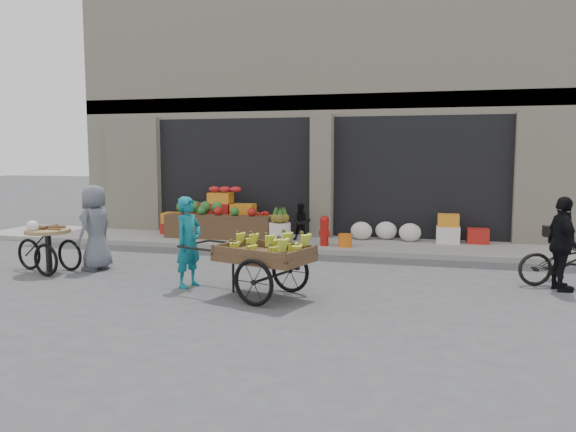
% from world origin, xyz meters
% --- Properties ---
extents(ground, '(80.00, 80.00, 0.00)m').
position_xyz_m(ground, '(0.00, 0.00, 0.00)').
color(ground, '#424244').
rests_on(ground, ground).
extents(sidewalk, '(18.00, 2.20, 0.12)m').
position_xyz_m(sidewalk, '(0.00, 4.10, 0.06)').
color(sidewalk, gray).
rests_on(sidewalk, ground).
extents(building, '(14.00, 6.45, 7.00)m').
position_xyz_m(building, '(0.00, 8.03, 3.37)').
color(building, beige).
rests_on(building, ground).
extents(fruit_display, '(3.10, 1.12, 1.24)m').
position_xyz_m(fruit_display, '(-2.48, 4.38, 0.67)').
color(fruit_display, '#B01E18').
rests_on(fruit_display, sidewalk).
extents(pineapple_bin, '(0.52, 0.52, 0.50)m').
position_xyz_m(pineapple_bin, '(-0.75, 3.60, 0.37)').
color(pineapple_bin, silver).
rests_on(pineapple_bin, sidewalk).
extents(fire_hydrant, '(0.22, 0.22, 0.71)m').
position_xyz_m(fire_hydrant, '(0.35, 3.55, 0.50)').
color(fire_hydrant, '#A5140F').
rests_on(fire_hydrant, sidewalk).
extents(orange_bucket, '(0.32, 0.32, 0.30)m').
position_xyz_m(orange_bucket, '(0.85, 3.50, 0.27)').
color(orange_bucket, orange).
rests_on(orange_bucket, sidewalk).
extents(right_bay_goods, '(3.35, 0.60, 0.70)m').
position_xyz_m(right_bay_goods, '(2.61, 4.70, 0.41)').
color(right_bay_goods, silver).
rests_on(right_bay_goods, sidewalk).
extents(seated_person, '(0.51, 0.43, 0.93)m').
position_xyz_m(seated_person, '(-0.35, 4.20, 0.58)').
color(seated_person, black).
rests_on(seated_person, sidewalk).
extents(banana_cart, '(2.60, 1.66, 1.02)m').
position_xyz_m(banana_cart, '(0.19, -0.92, 0.74)').
color(banana_cart, brown).
rests_on(banana_cart, ground).
extents(vendor_woman, '(0.52, 0.65, 1.55)m').
position_xyz_m(vendor_woman, '(-1.23, -0.57, 0.78)').
color(vendor_woman, '#106C7E').
rests_on(vendor_woman, ground).
extents(tricycle_cart, '(1.46, 1.00, 0.95)m').
position_xyz_m(tricycle_cart, '(-4.34, -0.16, 0.57)').
color(tricycle_cart, '#9E7F51').
rests_on(tricycle_cart, ground).
extents(vendor_grey, '(0.62, 0.87, 1.67)m').
position_xyz_m(vendor_grey, '(-3.60, 0.30, 0.83)').
color(vendor_grey, slate).
rests_on(vendor_grey, ground).
extents(bicycle, '(1.80, 0.95, 0.90)m').
position_xyz_m(bicycle, '(5.09, 1.12, 0.45)').
color(bicycle, black).
rests_on(bicycle, ground).
extents(cyclist, '(0.58, 0.99, 1.58)m').
position_xyz_m(cyclist, '(4.89, 0.72, 0.79)').
color(cyclist, black).
rests_on(cyclist, ground).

